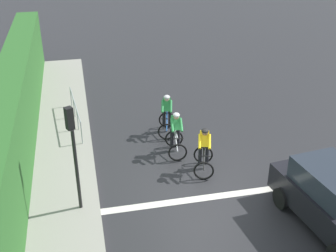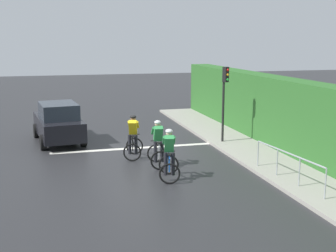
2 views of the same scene
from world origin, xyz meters
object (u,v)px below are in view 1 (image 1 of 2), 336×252
at_px(traffic_light_near_crossing, 73,145).
at_px(cyclist_mid, 204,150).
at_px(cyclist_second, 176,134).
at_px(car_black, 335,201).
at_px(pedestrian_railing_kerbside, 75,108).
at_px(cyclist_lead, 167,115).

bearing_deg(traffic_light_near_crossing, cyclist_mid, 16.46).
distance_m(cyclist_second, traffic_light_near_crossing, 4.60).
xyz_separation_m(car_black, pedestrian_railing_kerbside, (-6.80, 7.84, -0.08)).
bearing_deg(cyclist_mid, traffic_light_near_crossing, -163.54).
bearing_deg(cyclist_lead, cyclist_mid, -77.74).
relative_size(car_black, traffic_light_near_crossing, 1.28).
relative_size(cyclist_mid, car_black, 0.39).
distance_m(car_black, traffic_light_near_crossing, 7.37).
distance_m(cyclist_mid, car_black, 4.42).
distance_m(cyclist_lead, traffic_light_near_crossing, 5.66).
bearing_deg(pedestrian_railing_kerbside, cyclist_second, -40.81).
xyz_separation_m(cyclist_mid, pedestrian_railing_kerbside, (-4.11, 4.32, -0.01)).
bearing_deg(car_black, cyclist_second, 124.56).
bearing_deg(cyclist_lead, pedestrian_railing_kerbside, 158.09).
bearing_deg(cyclist_lead, traffic_light_near_crossing, -130.49).
height_order(cyclist_lead, cyclist_second, same).
bearing_deg(cyclist_mid, cyclist_second, 116.03).
bearing_deg(cyclist_second, pedestrian_railing_kerbside, 139.19).
relative_size(cyclist_second, pedestrian_railing_kerbside, 0.47).
bearing_deg(cyclist_second, traffic_light_near_crossing, -143.92).
distance_m(cyclist_lead, car_black, 7.25).
relative_size(cyclist_second, cyclist_mid, 1.00).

